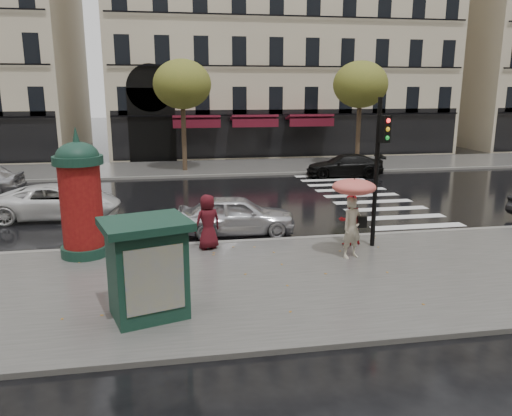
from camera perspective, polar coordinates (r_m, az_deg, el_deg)
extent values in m
plane|color=black|center=(13.63, 3.19, -7.77)|extent=(160.00, 160.00, 0.00)
cube|color=#474744|center=(13.15, 3.69, -8.30)|extent=(90.00, 7.00, 0.12)
cube|color=#474744|center=(31.87, -4.56, 4.63)|extent=(90.00, 6.00, 0.12)
cube|color=slate|center=(16.38, 0.82, -3.80)|extent=(90.00, 0.25, 0.14)
cube|color=slate|center=(28.92, -3.99, 3.75)|extent=(90.00, 0.25, 0.14)
cube|color=silver|center=(24.21, 11.93, 1.43)|extent=(3.60, 11.75, 0.01)
cube|color=#B7A88C|center=(43.59, 2.08, 20.13)|extent=(26.00, 14.00, 20.00)
cylinder|color=#38281C|center=(30.46, -8.26, 8.94)|extent=(0.28, 0.28, 5.20)
ellipsoid|color=#3D591C|center=(30.38, -8.43, 13.83)|extent=(3.40, 3.40, 2.89)
cylinder|color=#38281C|center=(32.70, 11.63, 9.10)|extent=(0.28, 0.28, 5.20)
ellipsoid|color=#3D591C|center=(32.62, 11.85, 13.66)|extent=(3.40, 3.40, 2.89)
imported|color=#BFB59D|center=(14.70, 10.93, -2.22)|extent=(0.76, 0.62, 1.80)
cylinder|color=black|center=(14.55, 11.03, 0.05)|extent=(0.02, 0.02, 1.14)
ellipsoid|color=#E32A42|center=(14.42, 11.14, 2.37)|extent=(1.25, 1.25, 0.44)
cone|color=black|center=(14.38, 11.19, 3.35)|extent=(0.04, 0.04, 0.10)
cube|color=black|center=(14.68, 12.02, -1.56)|extent=(0.26, 0.12, 0.34)
imported|color=#A71419|center=(15.96, 10.64, -1.32)|extent=(0.92, 0.80, 1.60)
imported|color=#480E15|center=(15.32, -5.54, -1.58)|extent=(0.97, 0.81, 1.70)
cylinder|color=#143428|center=(15.69, -18.93, -4.58)|extent=(1.37, 1.37, 0.29)
cylinder|color=maroon|center=(15.34, -19.32, 0.30)|extent=(1.17, 1.17, 2.45)
cylinder|color=#143428|center=(15.11, -19.71, 5.18)|extent=(1.41, 1.41, 0.24)
ellipsoid|color=#143428|center=(15.10, -19.74, 5.55)|extent=(1.21, 1.21, 0.85)
cone|color=#143428|center=(15.03, -19.93, 7.95)|extent=(0.20, 0.20, 0.44)
cylinder|color=black|center=(15.66, 13.56, 3.82)|extent=(0.14, 0.14, 4.57)
cube|color=black|center=(15.33, 14.53, 8.73)|extent=(0.34, 0.30, 0.80)
cube|color=#143428|center=(11.01, -12.31, -7.21)|extent=(1.78, 1.59, 1.96)
cube|color=#143428|center=(10.68, -12.59, -1.81)|extent=(2.13, 1.94, 0.17)
imported|color=silver|center=(17.24, -2.25, -0.79)|extent=(4.15, 1.91, 1.38)
imported|color=white|center=(20.90, -21.73, 0.71)|extent=(4.77, 2.23, 1.32)
imported|color=black|center=(29.25, 10.09, 4.81)|extent=(4.57, 2.31, 1.27)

